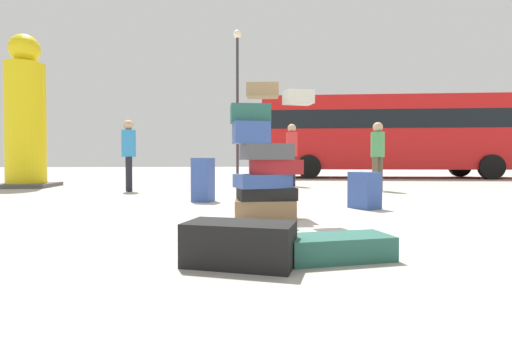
# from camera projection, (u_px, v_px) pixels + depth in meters

# --- Properties ---
(ground_plane) EXTENTS (80.00, 80.00, 0.00)m
(ground_plane) POSITION_uv_depth(u_px,v_px,m) (269.00, 220.00, 4.28)
(ground_plane) COLOR #ADA89E
(suitcase_tower) EXTENTS (0.91, 0.77, 1.61)m
(suitcase_tower) POSITION_uv_depth(u_px,v_px,m) (265.00, 166.00, 4.38)
(suitcase_tower) COLOR olive
(suitcase_tower) RESTS_ON ground
(suitcase_teal_left_side) EXTENTS (0.75, 0.39, 0.16)m
(suitcase_teal_left_side) POSITION_uv_depth(u_px,v_px,m) (337.00, 247.00, 2.56)
(suitcase_teal_left_side) COLOR #26594C
(suitcase_teal_left_side) RESTS_ON ground
(suitcase_teal_upright_blue) EXTENTS (0.54, 0.40, 0.21)m
(suitcase_teal_upright_blue) POSITION_uv_depth(u_px,v_px,m) (269.00, 194.00, 6.42)
(suitcase_teal_upright_blue) COLOR #26594C
(suitcase_teal_upright_blue) RESTS_ON ground
(suitcase_black_right_side) EXTENTS (0.77, 0.58, 0.27)m
(suitcase_black_right_side) POSITION_uv_depth(u_px,v_px,m) (239.00, 244.00, 2.41)
(suitcase_black_right_side) COLOR black
(suitcase_black_right_side) RESTS_ON ground
(suitcase_navy_foreground_near) EXTENTS (0.39, 0.41, 0.71)m
(suitcase_navy_foreground_near) POSITION_uv_depth(u_px,v_px,m) (203.00, 180.00, 6.22)
(suitcase_navy_foreground_near) COLOR #334F99
(suitcase_navy_foreground_near) RESTS_ON ground
(suitcase_navy_behind_tower) EXTENTS (0.41, 0.46, 0.51)m
(suitcase_navy_behind_tower) POSITION_uv_depth(u_px,v_px,m) (365.00, 190.00, 5.31)
(suitcase_navy_behind_tower) COLOR #334F99
(suitcase_navy_behind_tower) RESTS_ON ground
(person_bearded_onlooker) EXTENTS (0.30, 0.30, 1.53)m
(person_bearded_onlooker) POSITION_uv_depth(u_px,v_px,m) (378.00, 150.00, 8.44)
(person_bearded_onlooker) COLOR brown
(person_bearded_onlooker) RESTS_ON ground
(person_tourist_with_camera) EXTENTS (0.30, 0.34, 1.65)m
(person_tourist_with_camera) POSITION_uv_depth(u_px,v_px,m) (292.00, 149.00, 10.04)
(person_tourist_with_camera) COLOR black
(person_tourist_with_camera) RESTS_ON ground
(person_passerby_in_red) EXTENTS (0.30, 0.33, 1.56)m
(person_passerby_in_red) POSITION_uv_depth(u_px,v_px,m) (129.00, 149.00, 8.31)
(person_passerby_in_red) COLOR black
(person_passerby_in_red) RESTS_ON ground
(yellow_dummy_statue) EXTENTS (1.32, 1.32, 3.87)m
(yellow_dummy_statue) POSITION_uv_depth(u_px,v_px,m) (26.00, 120.00, 9.66)
(yellow_dummy_statue) COLOR yellow
(yellow_dummy_statue) RESTS_ON ground
(parked_bus) EXTENTS (10.45, 4.55, 3.15)m
(parked_bus) POSITION_uv_depth(u_px,v_px,m) (390.00, 132.00, 15.28)
(parked_bus) COLOR red
(parked_bus) RESTS_ON ground
(lamp_post) EXTENTS (0.36, 0.36, 6.42)m
(lamp_post) POSITION_uv_depth(u_px,v_px,m) (237.00, 82.00, 16.73)
(lamp_post) COLOR #333338
(lamp_post) RESTS_ON ground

